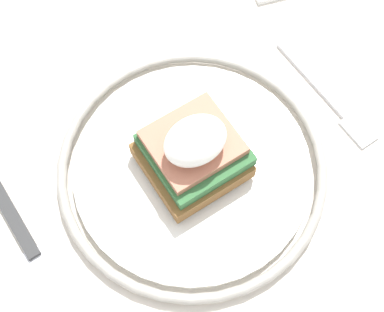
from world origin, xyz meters
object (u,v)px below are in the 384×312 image
at_px(knife, 31,249).
at_px(plate, 192,167).
at_px(fork, 329,97).
at_px(sandwich, 193,151).

bearing_deg(knife, plate, 175.08).
xyz_separation_m(fork, knife, (0.33, -0.02, 0.00)).
xyz_separation_m(plate, knife, (0.17, -0.01, -0.01)).
relative_size(plate, knife, 1.41).
distance_m(plate, fork, 0.16).
xyz_separation_m(sandwich, knife, (0.17, -0.01, -0.04)).
bearing_deg(plate, sandwich, -176.30).
xyz_separation_m(plate, fork, (-0.16, 0.01, -0.01)).
bearing_deg(fork, plate, -3.03).
bearing_deg(plate, knife, -4.92).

